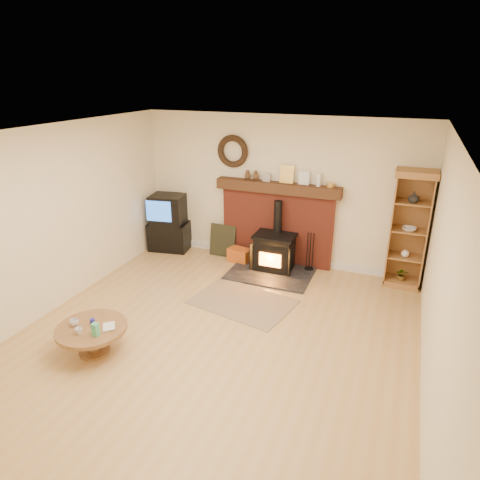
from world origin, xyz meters
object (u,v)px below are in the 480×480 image
at_px(tv_unit, 169,224).
at_px(curio_cabinet, 409,230).
at_px(wood_stove, 274,254).
at_px(coffee_table, 92,332).

xyz_separation_m(tv_unit, curio_cabinet, (4.28, 0.09, 0.43)).
xyz_separation_m(wood_stove, curio_cabinet, (2.10, 0.29, 0.63)).
bearing_deg(tv_unit, coffee_table, -75.54).
bearing_deg(coffee_table, wood_stove, 66.49).
relative_size(tv_unit, curio_cabinet, 0.57).
height_order(wood_stove, coffee_table, wood_stove).
relative_size(wood_stove, tv_unit, 1.29).
bearing_deg(curio_cabinet, wood_stove, -172.23).
height_order(wood_stove, curio_cabinet, curio_cabinet).
height_order(wood_stove, tv_unit, wood_stove).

